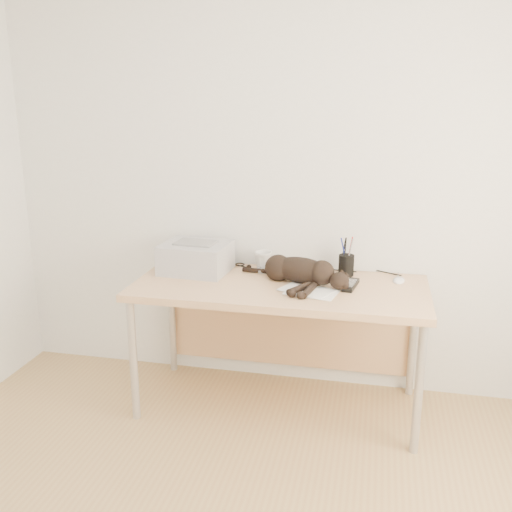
% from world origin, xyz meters
% --- Properties ---
extents(wall_back, '(3.50, 0.00, 3.50)m').
position_xyz_m(wall_back, '(0.00, 1.75, 1.30)').
color(wall_back, white).
rests_on(wall_back, floor).
extents(desk, '(1.60, 0.70, 0.74)m').
position_xyz_m(desk, '(0.00, 1.48, 0.61)').
color(desk, tan).
rests_on(desk, floor).
extents(printer, '(0.40, 0.35, 0.18)m').
position_xyz_m(printer, '(-0.52, 1.53, 0.83)').
color(printer, '#B4B4B9').
rests_on(printer, desk).
extents(papers, '(0.34, 0.28, 0.01)m').
position_xyz_m(papers, '(0.17, 1.31, 0.74)').
color(papers, white).
rests_on(papers, desk).
extents(cat, '(0.64, 0.43, 0.15)m').
position_xyz_m(cat, '(0.09, 1.44, 0.81)').
color(cat, black).
rests_on(cat, desk).
extents(mug, '(0.15, 0.15, 0.10)m').
position_xyz_m(mug, '(-0.15, 1.67, 0.79)').
color(mug, silver).
rests_on(mug, desk).
extents(pen_cup, '(0.09, 0.09, 0.22)m').
position_xyz_m(pen_cup, '(0.34, 1.64, 0.80)').
color(pen_cup, black).
rests_on(pen_cup, desk).
extents(remote_grey, '(0.09, 0.17, 0.02)m').
position_xyz_m(remote_grey, '(-0.15, 1.64, 0.75)').
color(remote_grey, gray).
rests_on(remote_grey, desk).
extents(remote_black, '(0.09, 0.21, 0.02)m').
position_xyz_m(remote_black, '(0.38, 1.43, 0.75)').
color(remote_black, black).
rests_on(remote_black, desk).
extents(mouse, '(0.08, 0.12, 0.04)m').
position_xyz_m(mouse, '(0.64, 1.58, 0.76)').
color(mouse, white).
rests_on(mouse, desk).
extents(cable_tangle, '(1.36, 0.07, 0.01)m').
position_xyz_m(cable_tangle, '(0.00, 1.70, 0.75)').
color(cable_tangle, black).
rests_on(cable_tangle, desk).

